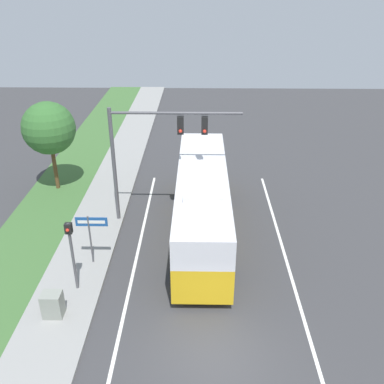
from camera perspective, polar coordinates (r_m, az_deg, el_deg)
The scene contains 10 objects.
ground_plane at distance 16.38m, azimuth 3.05°, elevation -21.28°, with size 80.00×80.00×0.00m, color #38383A.
sidewalk at distance 17.25m, azimuth -19.39°, elevation -19.79°, with size 2.80×80.00×0.12m.
lane_divider_near at distance 16.64m, azimuth -10.33°, elevation -20.81°, with size 0.14×30.00×0.01m.
lane_divider_far at distance 16.90m, azimuth 16.20°, elevation -20.69°, with size 0.14×30.00×0.01m.
bus at distance 21.79m, azimuth 1.36°, elevation -0.98°, with size 2.68×11.99×3.61m.
signal_gantry at distance 21.89m, azimuth -5.38°, elevation 6.58°, with size 6.65×0.41×6.37m.
pedestrian_signal at distance 18.32m, azimuth -15.80°, elevation -7.00°, with size 0.28×0.34×3.36m.
street_sign at distance 19.96m, azimuth -13.31°, elevation -4.98°, with size 1.45×0.08×2.58m.
utility_cabinet at distance 18.19m, azimuth -18.09°, elevation -14.07°, with size 0.77×0.62×1.06m.
roadside_tree at distance 26.96m, azimuth -18.56°, elevation 8.05°, with size 3.14×3.14×5.52m.
Camera 1 is at (-0.62, -10.84, 12.26)m, focal length 40.00 mm.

